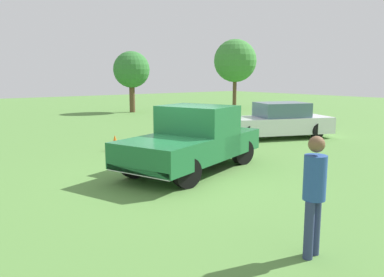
% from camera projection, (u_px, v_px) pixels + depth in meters
% --- Properties ---
extents(ground_plane, '(80.00, 80.00, 0.00)m').
position_uv_depth(ground_plane, '(176.00, 176.00, 10.11)').
color(ground_plane, '#54843D').
extents(pickup_truck, '(4.98, 3.34, 1.78)m').
position_uv_depth(pickup_truck, '(194.00, 137.00, 10.67)').
color(pickup_truck, black).
rests_on(pickup_truck, ground_plane).
extents(sedan_near, '(4.89, 3.30, 1.49)m').
position_uv_depth(sedan_near, '(277.00, 121.00, 16.24)').
color(sedan_near, black).
rests_on(sedan_near, ground_plane).
extents(person_bystander, '(0.36, 0.36, 1.78)m').
position_uv_depth(person_bystander, '(314.00, 189.00, 5.47)').
color(person_bystander, navy).
rests_on(person_bystander, ground_plane).
extents(tree_back_left, '(3.35, 3.35, 5.42)m').
position_uv_depth(tree_back_left, '(235.00, 61.00, 30.40)').
color(tree_back_left, brown).
rests_on(tree_back_left, ground_plane).
extents(tree_back_right, '(2.56, 2.56, 4.30)m').
position_uv_depth(tree_back_right, '(131.00, 70.00, 27.23)').
color(tree_back_right, brown).
rests_on(tree_back_right, ground_plane).
extents(traffic_cone, '(0.32, 0.32, 0.55)m').
position_uv_depth(traffic_cone, '(115.00, 143.00, 13.56)').
color(traffic_cone, orange).
rests_on(traffic_cone, ground_plane).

